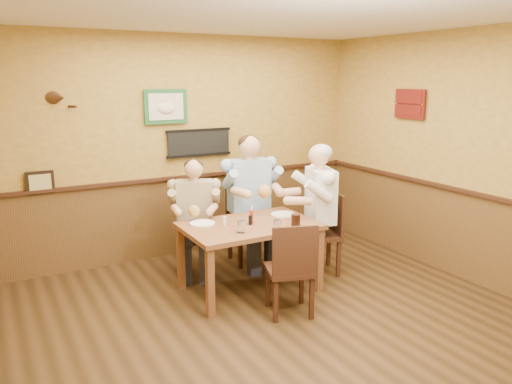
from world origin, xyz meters
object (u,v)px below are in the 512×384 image
(chair_back_left, at_px, (196,237))
(diner_white_elder, at_px, (320,216))
(chair_near_side, at_px, (289,267))
(salt_shaker, at_px, (224,221))
(diner_blue_polo, at_px, (249,206))
(chair_right_end, at_px, (320,233))
(hot_sauce_bottle, at_px, (252,216))
(diner_tan_shirt, at_px, (195,222))
(cola_tumbler, at_px, (296,220))
(dining_table, at_px, (250,232))
(water_glass_mid, at_px, (277,226))
(pepper_shaker, at_px, (250,220))
(chair_back_right, at_px, (249,223))
(water_glass_left, at_px, (241,227))

(chair_back_left, relative_size, diner_white_elder, 0.62)
(chair_near_side, distance_m, salt_shaker, 0.88)
(chair_near_side, xyz_separation_m, diner_blue_polo, (0.33, 1.44, 0.25))
(chair_right_end, xyz_separation_m, hot_sauce_bottle, (-0.94, -0.05, 0.35))
(chair_right_end, bearing_deg, diner_tan_shirt, -101.39)
(cola_tumbler, bearing_deg, chair_right_end, 31.16)
(dining_table, relative_size, salt_shaker, 14.87)
(chair_back_left, xyz_separation_m, chair_near_side, (0.38, -1.45, 0.04))
(diner_blue_polo, bearing_deg, dining_table, -111.24)
(water_glass_mid, bearing_deg, salt_shaker, 129.80)
(diner_tan_shirt, distance_m, pepper_shaker, 0.89)
(chair_back_right, bearing_deg, chair_back_left, -174.87)
(cola_tumbler, bearing_deg, diner_tan_shirt, 122.85)
(chair_right_end, xyz_separation_m, diner_blue_polo, (-0.56, 0.71, 0.24))
(chair_near_side, xyz_separation_m, water_glass_left, (-0.30, 0.44, 0.34))
(cola_tumbler, height_order, hot_sauce_bottle, hot_sauce_bottle)
(dining_table, height_order, water_glass_left, water_glass_left)
(hot_sauce_bottle, bearing_deg, chair_near_side, -85.67)
(chair_near_side, relative_size, cola_tumbler, 7.60)
(dining_table, distance_m, hot_sauce_bottle, 0.18)
(diner_white_elder, xyz_separation_m, water_glass_left, (-1.18, -0.28, 0.12))
(chair_back_left, distance_m, chair_back_right, 0.71)
(dining_table, relative_size, chair_back_right, 1.39)
(chair_back_left, relative_size, salt_shaker, 9.09)
(chair_back_left, relative_size, diner_tan_shirt, 0.70)
(salt_shaker, bearing_deg, water_glass_mid, -50.20)
(water_glass_left, xyz_separation_m, hot_sauce_bottle, (0.25, 0.23, 0.02))
(chair_right_end, bearing_deg, cola_tumbler, -40.16)
(diner_white_elder, distance_m, cola_tumbler, 0.68)
(water_glass_left, distance_m, hot_sauce_bottle, 0.34)
(pepper_shaker, bearing_deg, salt_shaker, 155.73)
(chair_back_left, distance_m, cola_tumbler, 1.34)
(chair_back_right, bearing_deg, dining_table, -111.24)
(chair_near_side, relative_size, hot_sauce_bottle, 5.72)
(diner_white_elder, height_order, salt_shaker, diner_white_elder)
(diner_white_elder, height_order, hot_sauce_bottle, diner_white_elder)
(chair_right_end, height_order, pepper_shaker, chair_right_end)
(water_glass_mid, distance_m, salt_shaker, 0.59)
(chair_right_end, distance_m, diner_tan_shirt, 1.47)
(water_glass_left, xyz_separation_m, salt_shaker, (-0.04, 0.30, -0.01))
(dining_table, height_order, water_glass_mid, water_glass_mid)
(pepper_shaker, bearing_deg, water_glass_mid, -69.43)
(diner_tan_shirt, distance_m, diner_blue_polo, 0.72)
(dining_table, height_order, diner_blue_polo, diner_blue_polo)
(water_glass_left, distance_m, salt_shaker, 0.31)
(chair_back_left, xyz_separation_m, diner_white_elder, (1.27, -0.73, 0.26))
(dining_table, distance_m, water_glass_mid, 0.42)
(chair_near_side, relative_size, water_glass_mid, 7.99)
(chair_back_right, distance_m, hot_sauce_bottle, 0.91)
(chair_right_end, bearing_deg, water_glass_left, -58.08)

